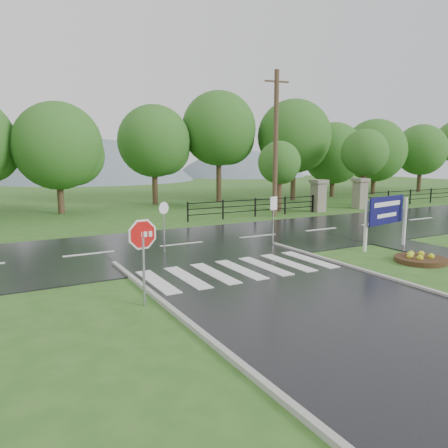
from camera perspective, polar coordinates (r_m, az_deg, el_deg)
ground at (r=11.24m, az=15.71°, el=-11.77°), size 120.00×120.00×0.00m
main_road at (r=19.35m, az=-5.53°, el=-2.76°), size 90.00×8.00×0.04m
walkway at (r=20.03m, az=25.08°, el=-3.17°), size 2.20×11.00×0.04m
crosswalk at (r=15.00m, az=2.14°, el=-5.94°), size 6.50×2.80×0.02m
pillar_west at (r=31.23m, az=12.24°, el=3.73°), size 1.00×1.00×2.24m
pillar_east at (r=33.99m, az=17.34°, el=3.94°), size 1.00×1.00×2.24m
fence_west at (r=28.11m, az=4.11°, el=2.42°), size 9.58×0.08×1.20m
hills at (r=75.77m, az=-19.75°, el=-6.45°), size 102.00×48.00×48.00m
treeline at (r=32.76m, az=-13.72°, el=1.84°), size 83.20×5.20×10.00m
stop_sign at (r=11.43m, az=-10.55°, el=-2.26°), size 1.08×0.20×2.45m
estate_billboard at (r=19.50m, az=20.46°, el=1.38°), size 2.51×0.56×2.23m
flower_bed at (r=17.74m, az=24.28°, el=-4.14°), size 1.84×1.84×0.37m
reg_sign_small at (r=19.20m, az=6.49°, el=1.72°), size 0.46×0.16×2.14m
reg_sign_round at (r=17.56m, az=-7.86°, el=0.43°), size 0.46×0.18×2.09m
utility_pole_east at (r=28.18m, az=6.76°, el=10.38°), size 1.62×0.34×9.14m
entrance_tree_left at (r=30.83m, az=7.24°, el=7.92°), size 2.97×2.97×4.91m
entrance_tree_right at (r=36.27m, az=17.90°, el=8.83°), size 3.64×3.64×5.96m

